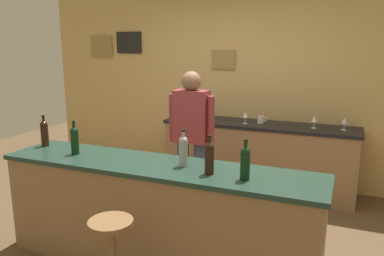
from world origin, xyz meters
TOP-DOWN VIEW (x-y plane):
  - ground_plane at (0.00, 0.00)m, footprint 10.00×10.00m
  - back_wall at (-0.01, 2.03)m, footprint 6.00×0.09m
  - bar_counter at (0.00, -0.40)m, footprint 2.78×0.60m
  - side_counter at (0.40, 1.65)m, footprint 2.46×0.56m
  - bartender at (-0.10, 0.60)m, footprint 0.52×0.21m
  - bar_stool at (-0.04, -1.01)m, footprint 0.32×0.32m
  - wine_bottle_a at (-1.27, -0.31)m, footprint 0.07×0.07m
  - wine_bottle_b at (-0.81, -0.42)m, footprint 0.07×0.07m
  - wine_bottle_c at (0.23, -0.36)m, footprint 0.07×0.07m
  - wine_bottle_d at (0.49, -0.46)m, footprint 0.07×0.07m
  - wine_bottle_e at (0.78, -0.47)m, footprint 0.07×0.07m
  - wine_glass_a at (-0.70, 1.64)m, footprint 0.07×0.07m
  - wine_glass_b at (-0.38, 1.75)m, footprint 0.07×0.07m
  - wine_glass_c at (0.24, 1.57)m, footprint 0.07×0.07m
  - wine_glass_d at (1.07, 1.63)m, footprint 0.07×0.07m
  - wine_glass_e at (1.41, 1.66)m, footprint 0.07×0.07m
  - coffee_mug at (0.42, 1.68)m, footprint 0.12×0.08m

SIDE VIEW (x-z plane):
  - ground_plane at x=0.00m, z-range 0.00..0.00m
  - side_counter at x=0.40m, z-range 0.00..0.90m
  - bar_stool at x=-0.04m, z-range 0.12..0.80m
  - bar_counter at x=0.00m, z-range 0.00..0.92m
  - bartender at x=-0.10m, z-range 0.13..1.75m
  - coffee_mug at x=0.42m, z-range 0.90..1.00m
  - wine_glass_a at x=-0.70m, z-range 0.93..1.09m
  - wine_glass_b at x=-0.38m, z-range 0.93..1.09m
  - wine_glass_c at x=0.24m, z-range 0.93..1.09m
  - wine_glass_d at x=1.07m, z-range 0.93..1.09m
  - wine_glass_e at x=1.41m, z-range 0.93..1.09m
  - wine_bottle_a at x=-1.27m, z-range 0.90..1.21m
  - wine_bottle_b at x=-0.81m, z-range 0.90..1.21m
  - wine_bottle_c at x=0.23m, z-range 0.90..1.21m
  - wine_bottle_d at x=0.49m, z-range 0.90..1.21m
  - wine_bottle_e at x=0.78m, z-range 0.90..1.21m
  - back_wall at x=-0.01m, z-range 0.00..2.80m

